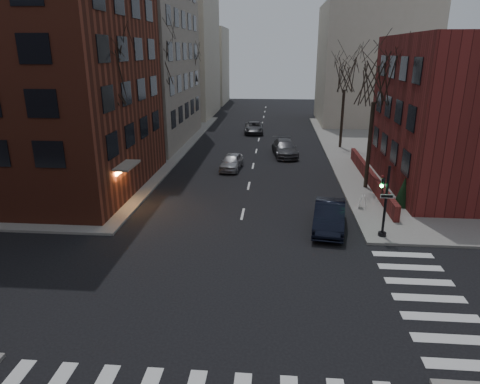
% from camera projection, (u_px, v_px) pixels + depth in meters
% --- Properties ---
extents(ground, '(160.00, 160.00, 0.00)m').
position_uv_depth(ground, '(217.00, 331.00, 15.90)').
color(ground, black).
rests_on(ground, ground).
extents(building_left_brick, '(15.00, 15.00, 18.00)m').
position_uv_depth(building_left_brick, '(27.00, 64.00, 29.90)').
color(building_left_brick, maroon).
rests_on(building_left_brick, ground).
extents(building_left_tan, '(18.00, 18.00, 28.00)m').
position_uv_depth(building_left_tan, '(99.00, 9.00, 44.99)').
color(building_left_tan, gray).
rests_on(building_left_tan, ground).
extents(building_right_brick, '(12.00, 14.00, 11.00)m').
position_uv_depth(building_right_brick, '(478.00, 115.00, 30.80)').
color(building_right_brick, maroon).
rests_on(building_right_brick, ground).
extents(low_wall_right, '(0.35, 16.00, 1.00)m').
position_uv_depth(low_wall_right, '(370.00, 177.00, 32.91)').
color(low_wall_right, maroon).
rests_on(low_wall_right, sidewalk_far_right).
extents(building_distant_la, '(14.00, 16.00, 18.00)m').
position_uv_depth(building_distant_la, '(168.00, 56.00, 66.27)').
color(building_distant_la, beige).
rests_on(building_distant_la, ground).
extents(building_distant_ra, '(14.00, 14.00, 16.00)m').
position_uv_depth(building_distant_ra, '(372.00, 65.00, 59.45)').
color(building_distant_ra, beige).
rests_on(building_distant_ra, ground).
extents(building_distant_lb, '(10.00, 12.00, 14.00)m').
position_uv_depth(building_distant_lb, '(200.00, 66.00, 82.81)').
color(building_distant_lb, beige).
rests_on(building_distant_lb, ground).
extents(traffic_signal, '(0.76, 0.44, 4.00)m').
position_uv_depth(traffic_signal, '(384.00, 206.00, 23.16)').
color(traffic_signal, black).
rests_on(traffic_signal, sidewalk_far_right).
extents(tree_left_a, '(4.18, 4.18, 10.26)m').
position_uv_depth(tree_left_a, '(108.00, 74.00, 27.17)').
color(tree_left_a, '#2D231C').
rests_on(tree_left_a, sidewalk_far_left).
extents(tree_left_b, '(4.40, 4.40, 10.80)m').
position_uv_depth(tree_left_b, '(158.00, 62.00, 38.38)').
color(tree_left_b, '#2D231C').
rests_on(tree_left_b, sidewalk_far_left).
extents(tree_left_c, '(3.96, 3.96, 9.72)m').
position_uv_depth(tree_left_c, '(189.00, 67.00, 51.89)').
color(tree_left_c, '#2D231C').
rests_on(tree_left_c, sidewalk_far_left).
extents(tree_right_a, '(3.96, 3.96, 9.72)m').
position_uv_depth(tree_right_a, '(376.00, 79.00, 29.68)').
color(tree_right_a, '#2D231C').
rests_on(tree_right_a, sidewalk_far_right).
extents(tree_right_b, '(3.74, 3.74, 9.18)m').
position_uv_depth(tree_right_b, '(345.00, 75.00, 43.05)').
color(tree_right_b, '#2D231C').
rests_on(tree_right_b, sidewalk_far_right).
extents(streetlamp_near, '(0.36, 0.36, 6.28)m').
position_uv_depth(streetlamp_near, '(155.00, 121.00, 36.02)').
color(streetlamp_near, black).
rests_on(streetlamp_near, sidewalk_far_left).
extents(streetlamp_far, '(0.36, 0.36, 6.28)m').
position_uv_depth(streetlamp_far, '(198.00, 97.00, 54.93)').
color(streetlamp_far, black).
rests_on(streetlamp_far, sidewalk_far_left).
extents(parked_sedan, '(2.36, 5.07, 1.61)m').
position_uv_depth(parked_sedan, '(329.00, 216.00, 24.68)').
color(parked_sedan, black).
rests_on(parked_sedan, ground).
extents(car_lane_silver, '(2.02, 4.20, 1.38)m').
position_uv_depth(car_lane_silver, '(232.00, 162.00, 37.25)').
color(car_lane_silver, '#A2A3A8').
rests_on(car_lane_silver, ground).
extents(car_lane_gray, '(2.82, 5.58, 1.55)m').
position_uv_depth(car_lane_gray, '(285.00, 148.00, 41.98)').
color(car_lane_gray, '#3E3F43').
rests_on(car_lane_gray, ground).
extents(car_lane_far, '(2.53, 5.09, 1.39)m').
position_uv_depth(car_lane_far, '(254.00, 128.00, 53.64)').
color(car_lane_far, '#3F3F44').
rests_on(car_lane_far, ground).
extents(sandwich_board, '(0.47, 0.59, 0.84)m').
position_uv_depth(sandwich_board, '(363.00, 202.00, 27.79)').
color(sandwich_board, white).
rests_on(sandwich_board, sidewalk_far_right).
extents(evergreen_shrub, '(1.44, 1.44, 1.96)m').
position_uv_depth(evergreen_shrub, '(404.00, 192.00, 27.97)').
color(evergreen_shrub, black).
rests_on(evergreen_shrub, sidewalk_far_right).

